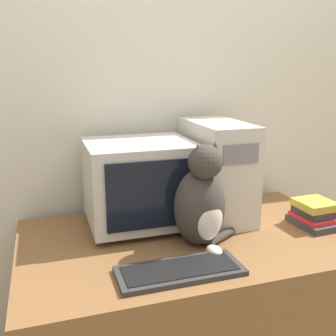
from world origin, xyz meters
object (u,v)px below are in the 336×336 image
object	(u,v)px
keyboard	(180,271)
pen	(155,261)
cat	(201,202)
book_stack	(314,214)
crt_monitor	(140,183)
computer_tower	(217,170)

from	to	relation	value
keyboard	pen	bearing A→B (deg)	119.87
cat	book_stack	distance (m)	0.56
keyboard	book_stack	bearing A→B (deg)	16.79
keyboard	cat	bearing A→B (deg)	50.58
crt_monitor	book_stack	size ratio (longest dim) A/B	2.16
cat	keyboard	bearing A→B (deg)	-137.59
pen	book_stack	bearing A→B (deg)	8.23
cat	book_stack	bearing A→B (deg)	-5.52
computer_tower	keyboard	bearing A→B (deg)	-127.28
keyboard	pen	xyz separation A→B (m)	(-0.06, 0.10, -0.01)
crt_monitor	computer_tower	xyz separation A→B (m)	(0.36, -0.01, 0.03)
crt_monitor	keyboard	bearing A→B (deg)	-87.25
cat	book_stack	world-z (taller)	cat
keyboard	book_stack	distance (m)	0.73
book_stack	pen	distance (m)	0.76
cat	computer_tower	bearing A→B (deg)	46.16
crt_monitor	pen	distance (m)	0.40
cat	book_stack	xyz separation A→B (m)	(0.54, 0.03, -0.12)
crt_monitor	book_stack	distance (m)	0.77
keyboard	pen	world-z (taller)	keyboard
computer_tower	pen	xyz separation A→B (m)	(-0.39, -0.34, -0.22)
crt_monitor	cat	xyz separation A→B (m)	(0.17, -0.27, -0.02)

